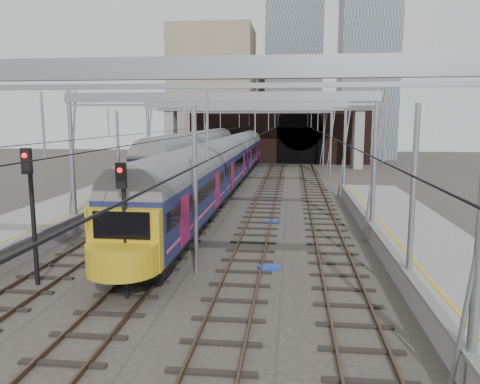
# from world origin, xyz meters

# --- Properties ---
(ground) EXTENTS (160.00, 160.00, 0.00)m
(ground) POSITION_xyz_m (0.00, 0.00, 0.00)
(ground) COLOR #38332D
(ground) RESTS_ON ground
(tracks) EXTENTS (14.40, 80.00, 0.22)m
(tracks) POSITION_xyz_m (0.00, 15.00, 0.02)
(tracks) COLOR #4C3828
(tracks) RESTS_ON ground
(overhead_line) EXTENTS (16.80, 80.00, 8.00)m
(overhead_line) POSITION_xyz_m (0.00, 21.49, 6.57)
(overhead_line) COLOR gray
(overhead_line) RESTS_ON ground
(retaining_wall) EXTENTS (28.00, 2.75, 9.00)m
(retaining_wall) POSITION_xyz_m (1.40, 51.93, 4.33)
(retaining_wall) COLOR black
(retaining_wall) RESTS_ON ground
(overbridge) EXTENTS (28.00, 3.00, 9.25)m
(overbridge) POSITION_xyz_m (0.00, 46.00, 7.27)
(overbridge) COLOR gray
(overbridge) RESTS_ON ground
(city_skyline) EXTENTS (37.50, 27.50, 60.00)m
(city_skyline) POSITION_xyz_m (2.73, 70.48, 17.09)
(city_skyline) COLOR tan
(city_skyline) RESTS_ON ground
(train_main) EXTENTS (2.82, 65.13, 4.84)m
(train_main) POSITION_xyz_m (-2.00, 31.42, 2.50)
(train_main) COLOR black
(train_main) RESTS_ON ground
(train_second) EXTENTS (3.07, 35.48, 5.19)m
(train_second) POSITION_xyz_m (-6.00, 31.90, 2.65)
(train_second) COLOR black
(train_second) RESTS_ON ground
(signal_near_left) EXTENTS (0.39, 0.48, 5.38)m
(signal_near_left) POSITION_xyz_m (-5.93, -0.14, 3.35)
(signal_near_left) COLOR black
(signal_near_left) RESTS_ON ground
(signal_near_centre) EXTENTS (0.35, 0.47, 4.97)m
(signal_near_centre) POSITION_xyz_m (-1.90, -1.14, 3.12)
(signal_near_centre) COLOR black
(signal_near_centre) RESTS_ON ground
(equip_cover_a) EXTENTS (0.86, 0.74, 0.09)m
(equip_cover_a) POSITION_xyz_m (-2.14, 6.91, 0.04)
(equip_cover_a) COLOR #173CB3
(equip_cover_a) RESTS_ON ground
(equip_cover_b) EXTENTS (1.09, 0.88, 0.11)m
(equip_cover_b) POSITION_xyz_m (2.72, 12.15, 0.06)
(equip_cover_b) COLOR #173CB3
(equip_cover_b) RESTS_ON ground
(equip_cover_c) EXTENTS (1.05, 0.91, 0.10)m
(equip_cover_c) POSITION_xyz_m (3.04, 2.88, 0.05)
(equip_cover_c) COLOR #173CB3
(equip_cover_c) RESTS_ON ground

